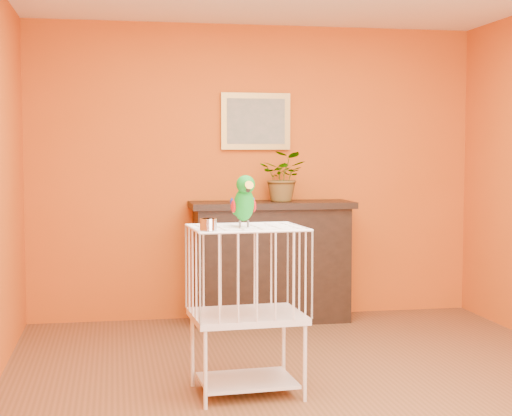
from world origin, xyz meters
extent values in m
plane|color=brown|center=(0.00, 0.00, 0.00)|extent=(4.50, 4.50, 0.00)
plane|color=#CB5513|center=(0.00, 2.25, 1.30)|extent=(4.00, 0.00, 4.00)
plane|color=#CB5513|center=(0.00, -2.25, 1.30)|extent=(4.00, 0.00, 4.00)
cube|color=black|center=(0.10, 2.01, 0.50)|extent=(1.32, 0.44, 0.99)
cube|color=black|center=(0.10, 2.01, 1.02)|extent=(1.41, 0.51, 0.06)
cube|color=black|center=(0.10, 1.81, 0.50)|extent=(0.93, 0.02, 0.50)
cube|color=#592E19|center=(-0.18, 1.95, 0.39)|extent=(0.06, 0.20, 0.31)
cube|color=#2B5229|center=(-0.09, 1.95, 0.39)|extent=(0.06, 0.20, 0.31)
cube|color=#592E19|center=(0.01, 1.95, 0.39)|extent=(0.06, 0.20, 0.31)
cube|color=#2B5229|center=(0.12, 1.95, 0.39)|extent=(0.06, 0.20, 0.31)
cube|color=#592E19|center=(0.23, 1.95, 0.39)|extent=(0.06, 0.20, 0.31)
imported|color=#26722D|center=(0.21, 2.07, 1.22)|extent=(0.54, 0.56, 0.34)
cube|color=#BC9443|center=(0.00, 2.22, 1.75)|extent=(0.62, 0.03, 0.50)
cube|color=gray|center=(0.00, 2.21, 1.75)|extent=(0.52, 0.01, 0.40)
cube|color=white|center=(-0.46, 0.01, 0.08)|extent=(0.59, 0.47, 0.02)
cube|color=white|center=(-0.46, 0.01, 0.48)|extent=(0.70, 0.55, 0.04)
cube|color=white|center=(-0.46, 0.01, 1.02)|extent=(0.70, 0.55, 0.01)
cylinder|color=white|center=(-0.74, -0.24, 0.23)|extent=(0.02, 0.02, 0.46)
cylinder|color=white|center=(-0.14, -0.20, 0.23)|extent=(0.02, 0.02, 0.46)
cylinder|color=white|center=(-0.77, 0.22, 0.23)|extent=(0.02, 0.02, 0.46)
cylinder|color=white|center=(-0.17, 0.26, 0.23)|extent=(0.02, 0.02, 0.46)
cylinder|color=silver|center=(-0.72, -0.21, 1.07)|extent=(0.10, 0.10, 0.07)
cylinder|color=#59544C|center=(-0.51, -0.03, 1.05)|extent=(0.01, 0.01, 0.05)
cylinder|color=#59544C|center=(-0.46, -0.03, 1.05)|extent=(0.01, 0.01, 0.05)
ellipsoid|color=#079223|center=(-0.48, -0.03, 1.17)|extent=(0.14, 0.19, 0.23)
ellipsoid|color=#079223|center=(-0.48, -0.06, 1.29)|extent=(0.12, 0.13, 0.11)
cone|color=orange|center=(-0.47, -0.12, 1.28)|extent=(0.06, 0.08, 0.07)
cone|color=black|center=(-0.47, -0.10, 1.26)|extent=(0.03, 0.03, 0.03)
sphere|color=black|center=(-0.51, -0.09, 1.30)|extent=(0.02, 0.02, 0.02)
sphere|color=black|center=(-0.44, -0.08, 1.30)|extent=(0.02, 0.02, 0.02)
ellipsoid|color=#A50C0C|center=(-0.54, -0.03, 1.16)|extent=(0.03, 0.07, 0.08)
ellipsoid|color=navy|center=(-0.42, -0.01, 1.16)|extent=(0.03, 0.07, 0.08)
cone|color=#079223|center=(-0.49, 0.05, 1.09)|extent=(0.09, 0.16, 0.12)
camera|label=1|loc=(-1.25, -4.64, 1.49)|focal=55.00mm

